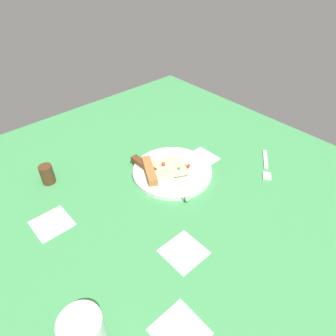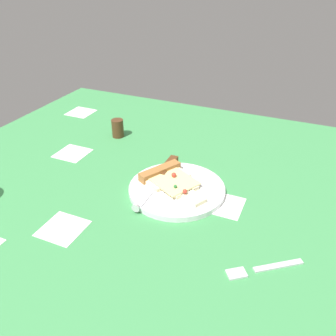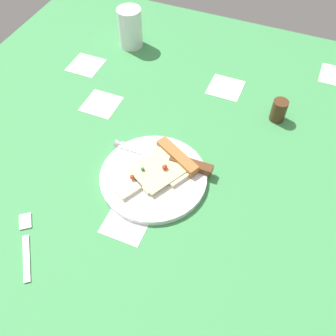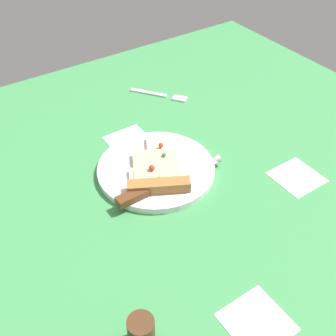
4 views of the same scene
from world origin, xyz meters
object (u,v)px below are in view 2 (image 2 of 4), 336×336
pizza_slice (170,180)px  knife (161,175)px  pepper_shaker (118,128)px  fork (261,268)px  plate (177,189)px

pizza_slice → knife: bearing=-81.6°
pizza_slice → knife: pizza_slice is taller
pizza_slice → knife: 3.34cm
pepper_shaker → knife: bearing=141.8°
pepper_shaker → fork: pepper_shaker is taller
pepper_shaker → fork: (-53.90, 38.63, -2.52)cm
knife → pepper_shaker: size_ratio=4.11×
pizza_slice → pepper_shaker: bearing=-98.3°
knife → fork: (-29.69, 19.57, -1.63)cm
pepper_shaker → plate: bearing=144.2°
pepper_shaker → fork: bearing=144.4°
plate → pizza_slice: bearing=-28.0°
pizza_slice → pepper_shaker: pepper_shaker is taller
plate → pepper_shaker: 36.64cm
pizza_slice → plate: bearing=90.1°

